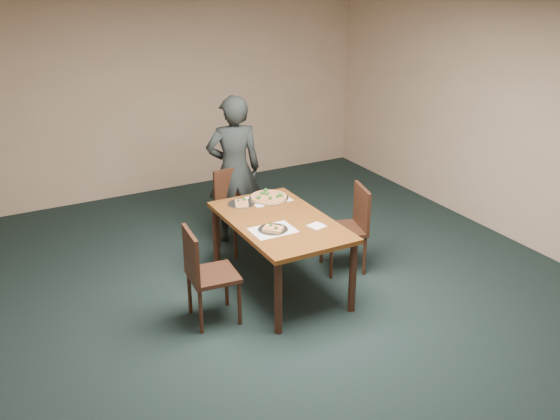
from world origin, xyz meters
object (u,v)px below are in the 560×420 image
chair_far (236,204)px  diner (234,170)px  slice_plate_far (242,203)px  chair_right (351,223)px  chair_left (204,270)px  slice_plate_near (273,229)px  dining_table (280,228)px  pizza_pan (269,197)px

chair_far → diner: 0.40m
diner → slice_plate_far: (-0.26, -0.75, -0.09)m
chair_right → chair_far: bearing=-126.3°
chair_right → diner: size_ratio=0.53×
chair_left → chair_right: bearing=-76.9°
chair_left → slice_plate_far: (0.72, 0.73, 0.25)m
chair_right → slice_plate_near: chair_right is taller
dining_table → slice_plate_far: (-0.16, 0.53, 0.10)m
dining_table → slice_plate_far: bearing=106.5°
chair_right → slice_plate_near: size_ratio=3.25×
slice_plate_far → chair_far: bearing=71.5°
chair_far → slice_plate_far: bearing=-115.9°
dining_table → slice_plate_far: slice_plate_far is taller
diner → dining_table: bearing=98.6°
chair_left → diner: diner is taller
slice_plate_near → slice_plate_far: size_ratio=1.00×
diner → slice_plate_far: 0.80m
pizza_pan → chair_far: bearing=102.6°
chair_left → chair_right: (1.73, 0.24, 0.00)m
chair_far → chair_left: (-0.90, -1.29, 0.00)m
chair_far → chair_right: same height
dining_table → chair_left: chair_left is taller
chair_far → chair_right: 1.34m
diner → chair_right: bearing=134.4°
dining_table → chair_right: (0.86, 0.04, -0.14)m
pizza_pan → slice_plate_near: pizza_pan is taller
slice_plate_near → diner: bearing=79.3°
chair_left → slice_plate_near: 0.74m
chair_right → slice_plate_far: size_ratio=3.25×
chair_right → slice_plate_far: 1.16m
chair_far → chair_left: size_ratio=1.00×
dining_table → chair_far: (0.03, 1.09, -0.14)m
dining_table → chair_right: chair_right is taller
dining_table → slice_plate_near: slice_plate_near is taller
chair_left → diner: size_ratio=0.53×
slice_plate_near → chair_right: bearing=12.3°
slice_plate_near → chair_left: bearing=-178.8°
diner → pizza_pan: bearing=107.0°
dining_table → chair_far: bearing=88.5°
chair_far → slice_plate_near: (-0.20, -1.27, 0.25)m
pizza_pan → slice_plate_near: bearing=-114.5°
chair_right → pizza_pan: bearing=-109.5°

